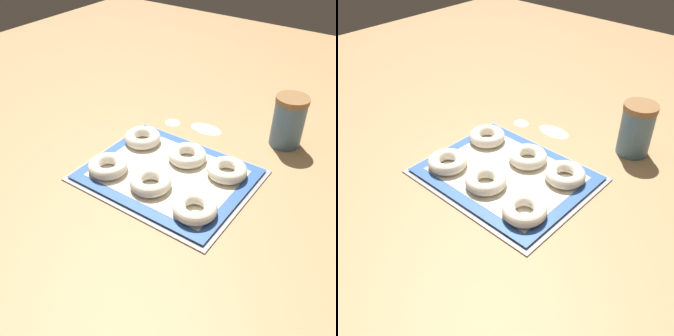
{
  "view_description": "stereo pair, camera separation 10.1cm",
  "coord_description": "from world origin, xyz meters",
  "views": [
    {
      "loc": [
        0.47,
        -0.69,
        0.64
      ],
      "look_at": [
        -0.01,
        -0.01,
        0.03
      ],
      "focal_mm": 42.0,
      "sensor_mm": 36.0,
      "label": 1
    },
    {
      "loc": [
        0.55,
        -0.62,
        0.64
      ],
      "look_at": [
        -0.01,
        -0.01,
        0.03
      ],
      "focal_mm": 42.0,
      "sensor_mm": 36.0,
      "label": 2
    }
  ],
  "objects": [
    {
      "name": "bagel_front_right",
      "position": [
        0.13,
        -0.1,
        0.03
      ],
      "size": [
        0.11,
        0.11,
        0.03
      ],
      "color": "silver",
      "rests_on": "baking_mat"
    },
    {
      "name": "flour_patch_near",
      "position": [
        -0.05,
        0.25,
        0.0
      ],
      "size": [
        0.1,
        0.06,
        0.0
      ],
      "color": "white",
      "rests_on": "ground_plane"
    },
    {
      "name": "flour_patch_far",
      "position": [
        -0.16,
        0.23,
        0.0
      ],
      "size": [
        0.05,
        0.04,
        0.0
      ],
      "color": "white",
      "rests_on": "ground_plane"
    },
    {
      "name": "bagel_front_left",
      "position": [
        -0.14,
        -0.1,
        0.03
      ],
      "size": [
        0.11,
        0.11,
        0.03
      ],
      "color": "silver",
      "rests_on": "baking_mat"
    },
    {
      "name": "ground_plane",
      "position": [
        0.0,
        0.0,
        0.0
      ],
      "size": [
        2.8,
        2.8,
        0.0
      ],
      "primitive_type": "plane",
      "color": "#A87F51"
    },
    {
      "name": "bagel_back_center",
      "position": [
        -0.0,
        0.07,
        0.03
      ],
      "size": [
        0.11,
        0.11,
        0.03
      ],
      "color": "silver",
      "rests_on": "baking_mat"
    },
    {
      "name": "bagel_back_right",
      "position": [
        0.12,
        0.07,
        0.03
      ],
      "size": [
        0.11,
        0.11,
        0.03
      ],
      "color": "silver",
      "rests_on": "baking_mat"
    },
    {
      "name": "bagel_back_left",
      "position": [
        -0.16,
        0.07,
        0.03
      ],
      "size": [
        0.11,
        0.11,
        0.03
      ],
      "color": "silver",
      "rests_on": "baking_mat"
    },
    {
      "name": "baking_tray",
      "position": [
        -0.01,
        -0.01,
        0.0
      ],
      "size": [
        0.44,
        0.35,
        0.01
      ],
      "color": "#93969B",
      "rests_on": "ground_plane"
    },
    {
      "name": "bagel_front_center",
      "position": [
        -0.01,
        -0.09,
        0.03
      ],
      "size": [
        0.11,
        0.11,
        0.03
      ],
      "color": "silver",
      "rests_on": "baking_mat"
    },
    {
      "name": "baking_mat",
      "position": [
        -0.01,
        -0.01,
        0.01
      ],
      "size": [
        0.41,
        0.33,
        0.0
      ],
      "color": "#2D569E",
      "rests_on": "baking_tray"
    },
    {
      "name": "flour_canister",
      "position": [
        0.18,
        0.32,
        0.08
      ],
      "size": [
        0.09,
        0.09,
        0.15
      ],
      "color": "slate",
      "rests_on": "ground_plane"
    }
  ]
}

